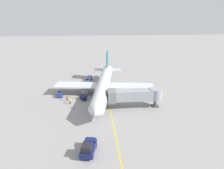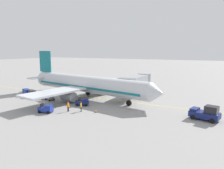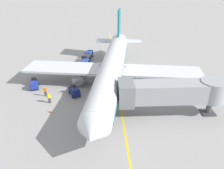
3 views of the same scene
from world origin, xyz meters
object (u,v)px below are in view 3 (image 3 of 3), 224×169
parked_airliner (112,68)px  ground_crew_wing_walker (45,91)px  baggage_cart_second_in_train (85,63)px  baggage_cart_front (81,68)px  baggage_tug_trailing (75,91)px  safety_cone_nose_left (51,111)px  jet_bridge (171,92)px  ground_crew_loader (49,97)px  baggage_cart_tail_end (89,54)px  baggage_cart_third_in_train (86,58)px  baggage_tug_lead (34,84)px

parked_airliner → ground_crew_wing_walker: parked_airliner is taller
baggage_cart_second_in_train → ground_crew_wing_walker: (5.50, 11.87, 0.00)m
baggage_cart_front → baggage_cart_second_in_train: 2.79m
baggage_tug_trailing → safety_cone_nose_left: 5.61m
baggage_cart_front → baggage_cart_second_in_train: size_ratio=1.00×
parked_airliner → jet_bridge: (-7.45, 9.28, 0.27)m
baggage_tug_trailing → safety_cone_nose_left: size_ratio=4.70×
ground_crew_wing_walker → jet_bridge: bearing=161.7°
baggage_tug_trailing → ground_crew_loader: bearing=31.9°
jet_bridge → baggage_cart_tail_end: (11.93, -23.65, -2.51)m
baggage_tug_trailing → ground_crew_wing_walker: 4.55m
parked_airliner → baggage_cart_second_in_train: (5.07, -8.54, -2.24)m
jet_bridge → safety_cone_nose_left: (16.28, -1.20, -3.17)m
baggage_tug_trailing → baggage_cart_second_in_train: size_ratio=0.94×
baggage_cart_second_in_train → baggage_cart_third_in_train: same height
baggage_tug_lead → ground_crew_wing_walker: size_ratio=1.60×
ground_crew_wing_walker → baggage_cart_front: bearing=-118.6°
baggage_cart_second_in_train → ground_crew_loader: size_ratio=1.75×
safety_cone_nose_left → baggage_cart_third_in_train: bearing=-100.9°
ground_crew_wing_walker → ground_crew_loader: same height
baggage_tug_trailing → safety_cone_nose_left: (2.80, 4.84, -0.42)m
jet_bridge → baggage_tug_lead: jet_bridge is taller
baggage_tug_lead → baggage_tug_trailing: (-7.00, 2.82, 0.00)m
parked_airliner → ground_crew_loader: size_ratio=22.06×
jet_bridge → baggage_cart_second_in_train: size_ratio=4.80×
parked_airliner → baggage_cart_third_in_train: (4.97, -11.92, -2.24)m
baggage_tug_lead → baggage_cart_tail_end: baggage_tug_lead is taller
baggage_cart_second_in_train → baggage_tug_lead: bearing=48.4°
ground_crew_wing_walker → safety_cone_nose_left: 5.11m
ground_crew_wing_walker → safety_cone_nose_left: bearing=110.1°
jet_bridge → safety_cone_nose_left: bearing=-4.2°
baggage_tug_lead → ground_crew_loader: size_ratio=1.60×
baggage_cart_front → baggage_cart_tail_end: size_ratio=1.00×
jet_bridge → baggage_cart_tail_end: size_ratio=4.80×
baggage_cart_second_in_train → baggage_tug_trailing: bearing=85.3°
baggage_tug_lead → baggage_cart_front: 9.69m
ground_crew_loader → baggage_cart_third_in_train: bearing=-104.8°
baggage_tug_lead → jet_bridge: bearing=156.6°
baggage_tug_trailing → ground_crew_loader: size_ratio=1.64×
parked_airliner → ground_crew_wing_walker: 11.31m
baggage_cart_third_in_train → baggage_cart_tail_end: same height
parked_airliner → baggage_cart_front: size_ratio=12.59×
ground_crew_wing_walker → safety_cone_nose_left: size_ratio=2.86×
jet_bridge → baggage_tug_lead: (20.47, -8.86, -2.74)m
baggage_cart_front → jet_bridge: bearing=130.9°
jet_bridge → baggage_cart_second_in_train: 21.92m
jet_bridge → baggage_cart_second_in_train: (12.52, -17.82, -2.51)m
baggage_cart_second_in_train → baggage_cart_tail_end: bearing=-95.7°
ground_crew_wing_walker → safety_cone_nose_left: ground_crew_wing_walker is taller
jet_bridge → ground_crew_loader: bearing=-12.8°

